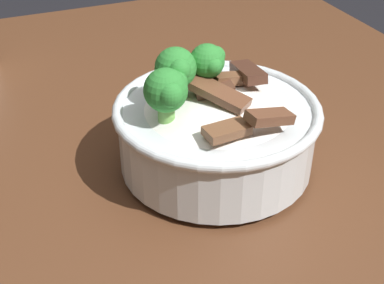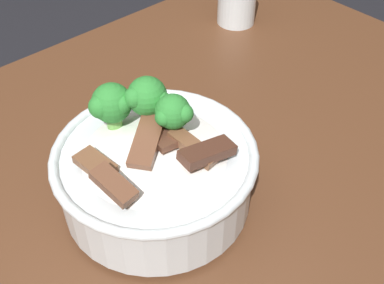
{
  "view_description": "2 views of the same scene",
  "coord_description": "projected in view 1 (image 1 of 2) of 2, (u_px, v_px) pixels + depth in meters",
  "views": [
    {
      "loc": [
        0.32,
        -0.26,
        1.17
      ],
      "look_at": [
        -0.19,
        -0.04,
        0.8
      ],
      "focal_mm": 50.82,
      "sensor_mm": 36.0,
      "label": 1
    },
    {
      "loc": [
        0.07,
        0.3,
        1.24
      ],
      "look_at": [
        -0.21,
        -0.01,
        0.86
      ],
      "focal_mm": 45.38,
      "sensor_mm": 36.0,
      "label": 2
    }
  ],
  "objects": [
    {
      "name": "rice_bowl",
      "position": [
        215.0,
        126.0,
        0.63
      ],
      "size": [
        0.24,
        0.24,
        0.15
      ],
      "color": "silver",
      "rests_on": "dining_table"
    }
  ]
}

